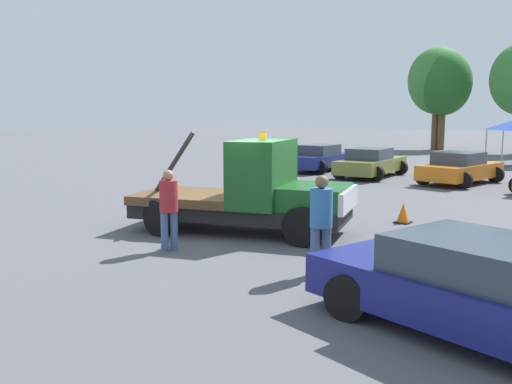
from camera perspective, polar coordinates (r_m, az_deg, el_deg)
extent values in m
plane|color=#545459|center=(14.41, -1.56, -3.96)|extent=(160.00, 160.00, 0.00)
cube|color=black|center=(14.31, -1.57, -1.90)|extent=(5.68, 3.68, 0.35)
cube|color=#19511E|center=(13.69, 5.95, -0.48)|extent=(2.04, 2.29, 0.55)
cube|color=silver|center=(13.54, 9.23, -0.76)|extent=(0.79, 1.93, 0.50)
cube|color=#19511E|center=(13.98, 0.67, 1.93)|extent=(1.85, 2.49, 1.61)
cube|color=brown|center=(14.77, -6.41, -0.51)|extent=(3.25, 2.99, 0.22)
cylinder|color=black|center=(14.88, -8.15, 2.97)|extent=(1.16, 0.51, 1.63)
cylinder|color=orange|center=(13.91, 0.67, 5.65)|extent=(0.18, 0.18, 0.20)
cylinder|color=black|center=(14.81, 6.56, -1.95)|extent=(0.88, 0.26, 0.88)
cylinder|color=black|center=(12.79, 4.53, -3.52)|extent=(0.88, 0.26, 0.88)
cylinder|color=black|center=(15.94, -6.06, -1.23)|extent=(0.88, 0.26, 0.88)
cylinder|color=black|center=(14.08, -9.69, -2.53)|extent=(0.88, 0.26, 0.88)
cube|color=navy|center=(8.20, 22.88, -10.08)|extent=(5.43, 3.04, 0.60)
cube|color=#333D47|center=(8.17, 21.51, -6.06)|extent=(2.48, 2.16, 0.50)
cylinder|color=black|center=(9.88, 16.46, -7.90)|extent=(0.68, 0.22, 0.68)
cylinder|color=black|center=(8.47, 9.10, -10.36)|extent=(0.68, 0.22, 0.68)
cylinder|color=#475B84|center=(10.68, 7.05, -5.82)|extent=(0.17, 0.17, 0.90)
cylinder|color=#475B84|center=(10.60, 5.91, -5.91)|extent=(0.17, 0.17, 0.90)
cylinder|color=teal|center=(10.47, 6.55, -1.58)|extent=(0.41, 0.41, 0.71)
sphere|color=brown|center=(10.41, 6.59, 1.02)|extent=(0.24, 0.24, 0.24)
cylinder|color=#475B84|center=(12.56, -8.19, -3.85)|extent=(0.16, 0.16, 0.86)
cylinder|color=#475B84|center=(12.50, -9.14, -3.92)|extent=(0.16, 0.16, 0.86)
cylinder|color=maroon|center=(12.39, -8.74, -0.42)|extent=(0.39, 0.39, 0.68)
sphere|color=#A87A56|center=(12.33, -8.78, 1.67)|extent=(0.23, 0.23, 0.23)
cube|color=navy|center=(29.32, 6.46, 3.20)|extent=(2.20, 4.92, 0.60)
cube|color=#333D47|center=(29.06, 6.26, 4.24)|extent=(1.75, 2.13, 0.50)
cylinder|color=black|center=(31.17, 6.43, 3.12)|extent=(0.68, 0.22, 0.68)
cylinder|color=black|center=(30.42, 9.31, 2.94)|extent=(0.68, 0.22, 0.68)
cylinder|color=black|center=(28.33, 3.39, 2.66)|extent=(0.68, 0.22, 0.68)
cylinder|color=black|center=(27.50, 6.48, 2.46)|extent=(0.68, 0.22, 0.68)
cube|color=olive|center=(26.84, 11.44, 2.64)|extent=(2.33, 4.88, 0.60)
cube|color=#333D47|center=(26.58, 11.29, 3.78)|extent=(1.81, 2.14, 0.50)
cylinder|color=black|center=(28.66, 10.96, 2.59)|extent=(0.68, 0.22, 0.68)
cylinder|color=black|center=(28.08, 14.26, 2.38)|extent=(0.68, 0.22, 0.68)
cylinder|color=black|center=(25.72, 8.34, 2.04)|extent=(0.68, 0.22, 0.68)
cylinder|color=black|center=(25.07, 11.96, 1.80)|extent=(0.68, 0.22, 0.68)
cube|color=orange|center=(25.24, 19.76, 1.99)|extent=(2.37, 4.46, 0.60)
cube|color=#333D47|center=(25.00, 19.60, 3.21)|extent=(1.83, 1.98, 0.50)
cylinder|color=black|center=(26.93, 19.46, 1.93)|extent=(0.68, 0.22, 0.68)
cylinder|color=black|center=(26.21, 22.85, 1.60)|extent=(0.68, 0.22, 0.68)
cylinder|color=black|center=(24.39, 16.39, 1.47)|extent=(0.68, 0.22, 0.68)
cylinder|color=black|center=(23.59, 20.05, 1.10)|extent=(0.68, 0.22, 0.68)
cylinder|color=#9E9EA3|center=(33.87, 21.99, 4.08)|extent=(0.07, 0.07, 1.98)
cylinder|color=#9E9EA3|center=(36.94, 23.42, 4.28)|extent=(0.07, 0.07, 1.98)
cylinder|color=brown|center=(46.93, 18.02, 5.65)|extent=(0.54, 0.54, 2.68)
ellipsoid|color=#235B23|center=(46.96, 18.22, 10.32)|extent=(4.29, 4.29, 4.98)
cylinder|color=brown|center=(47.28, 17.46, 5.75)|extent=(0.56, 0.56, 2.79)
ellipsoid|color=#387A33|center=(47.31, 17.66, 10.57)|extent=(4.46, 4.46, 5.17)
cube|color=black|center=(15.98, 14.47, -2.95)|extent=(0.40, 0.40, 0.04)
cone|color=orange|center=(15.93, 14.50, -2.05)|extent=(0.36, 0.36, 0.55)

